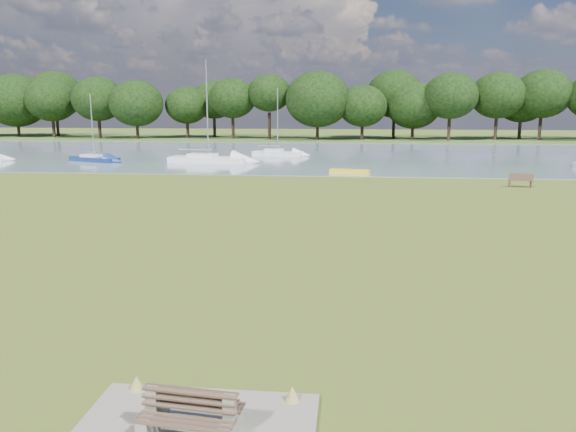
# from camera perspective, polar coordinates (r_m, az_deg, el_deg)

# --- Properties ---
(ground) EXTENTS (220.00, 220.00, 0.00)m
(ground) POSITION_cam_1_polar(r_m,az_deg,el_deg) (23.27, -0.43, -2.76)
(ground) COLOR olive
(river) EXTENTS (220.00, 40.00, 0.10)m
(river) POSITION_cam_1_polar(r_m,az_deg,el_deg) (64.73, 3.78, 6.24)
(river) COLOR slate
(river) RESTS_ON ground
(far_bank) EXTENTS (220.00, 20.00, 0.40)m
(far_bank) POSITION_cam_1_polar(r_m,az_deg,el_deg) (94.64, 4.53, 7.81)
(far_bank) COLOR #4C6626
(far_bank) RESTS_ON ground
(bench_pair) EXTENTS (1.75, 1.14, 0.89)m
(bench_pair) POSITION_cam_1_polar(r_m,az_deg,el_deg) (10.22, -9.83, -19.32)
(bench_pair) COLOR gray
(bench_pair) RESTS_ON concrete_pad
(riverbank_bench) EXTENTS (1.66, 0.71, 0.99)m
(riverbank_bench) POSITION_cam_1_polar(r_m,az_deg,el_deg) (42.03, 22.56, 3.37)
(riverbank_bench) COLOR brown
(riverbank_bench) RESTS_ON ground
(kayak) EXTENTS (3.40, 1.46, 0.33)m
(kayak) POSITION_cam_1_polar(r_m,az_deg,el_deg) (46.75, 6.27, 4.53)
(kayak) COLOR yellow
(kayak) RESTS_ON river
(tree_line) EXTENTS (132.40, 9.45, 11.44)m
(tree_line) POSITION_cam_1_polar(r_m,az_deg,el_deg) (90.72, 1.59, 11.97)
(tree_line) COLOR black
(tree_line) RESTS_ON far_bank
(sailboat_3) EXTENTS (7.94, 3.04, 9.78)m
(sailboat_3) POSITION_cam_1_polar(r_m,az_deg,el_deg) (55.71, -8.18, 5.93)
(sailboat_3) COLOR silver
(sailboat_3) RESTS_ON river
(sailboat_4) EXTENTS (5.72, 3.53, 6.65)m
(sailboat_4) POSITION_cam_1_polar(r_m,az_deg,el_deg) (59.57, -19.13, 5.64)
(sailboat_4) COLOR navy
(sailboat_4) RESTS_ON river
(sailboat_5) EXTENTS (5.79, 2.58, 7.36)m
(sailboat_5) POSITION_cam_1_polar(r_m,az_deg,el_deg) (62.57, -1.11, 6.55)
(sailboat_5) COLOR silver
(sailboat_5) RESTS_ON river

